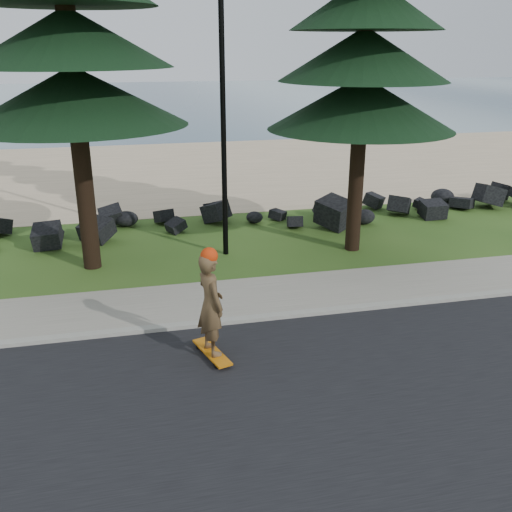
# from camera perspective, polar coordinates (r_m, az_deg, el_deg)

# --- Properties ---
(ground) EXTENTS (160.00, 160.00, 0.00)m
(ground) POSITION_cam_1_polar(r_m,az_deg,el_deg) (12.66, -0.53, -4.65)
(ground) COLOR #2C4F18
(ground) RESTS_ON ground
(road) EXTENTS (160.00, 7.00, 0.02)m
(road) POSITION_cam_1_polar(r_m,az_deg,el_deg) (8.92, 5.88, -16.61)
(road) COLOR black
(road) RESTS_ON ground
(kerb) EXTENTS (160.00, 0.20, 0.10)m
(kerb) POSITION_cam_1_polar(r_m,az_deg,el_deg) (11.85, 0.39, -6.23)
(kerb) COLOR #9F9C8F
(kerb) RESTS_ON ground
(sidewalk) EXTENTS (160.00, 2.00, 0.08)m
(sidewalk) POSITION_cam_1_polar(r_m,az_deg,el_deg) (12.82, -0.73, -4.12)
(sidewalk) COLOR gray
(sidewalk) RESTS_ON ground
(beach_sand) EXTENTS (160.00, 15.00, 0.01)m
(beach_sand) POSITION_cam_1_polar(r_m,az_deg,el_deg) (26.37, -7.31, 8.53)
(beach_sand) COLOR tan
(beach_sand) RESTS_ON ground
(ocean) EXTENTS (160.00, 58.00, 0.01)m
(ocean) POSITION_cam_1_polar(r_m,az_deg,el_deg) (62.49, -10.87, 15.16)
(ocean) COLOR #3A586F
(ocean) RESTS_ON ground
(seawall_boulders) EXTENTS (60.00, 2.40, 1.10)m
(seawall_boulders) POSITION_cam_1_polar(r_m,az_deg,el_deg) (17.81, -4.36, 2.83)
(seawall_boulders) COLOR black
(seawall_boulders) RESTS_ON ground
(lamp_post) EXTENTS (0.25, 0.14, 8.14)m
(lamp_post) POSITION_cam_1_polar(r_m,az_deg,el_deg) (14.66, -3.34, 15.58)
(lamp_post) COLOR black
(lamp_post) RESTS_ON ground
(skateboarder) EXTENTS (0.63, 1.16, 2.11)m
(skateboarder) POSITION_cam_1_polar(r_m,az_deg,el_deg) (10.10, -4.56, -4.88)
(skateboarder) COLOR #C56B0B
(skateboarder) RESTS_ON ground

